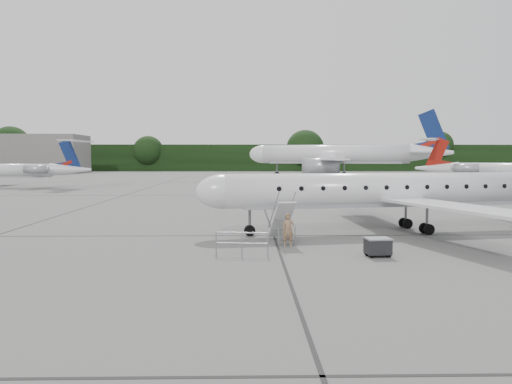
{
  "coord_description": "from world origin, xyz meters",
  "views": [
    {
      "loc": [
        -6.91,
        -22.3,
        4.18
      ],
      "look_at": [
        -6.39,
        4.61,
        2.3
      ],
      "focal_mm": 35.0,
      "sensor_mm": 36.0,
      "label": 1
    }
  ],
  "objects": [
    {
      "name": "ground",
      "position": [
        0.0,
        0.0,
        0.0
      ],
      "size": [
        320.0,
        320.0,
        0.0
      ],
      "primitive_type": "plane",
      "color": "slate",
      "rests_on": "ground"
    },
    {
      "name": "treeline",
      "position": [
        0.0,
        130.0,
        4.0
      ],
      "size": [
        260.0,
        4.0,
        8.0
      ],
      "primitive_type": "cube",
      "color": "black",
      "rests_on": "ground"
    },
    {
      "name": "terminal_building",
      "position": [
        -70.0,
        110.0,
        5.0
      ],
      "size": [
        40.0,
        14.0,
        10.0
      ],
      "primitive_type": "cube",
      "color": "slate",
      "rests_on": "ground"
    },
    {
      "name": "main_regional_jet",
      "position": [
        1.79,
        5.42,
        3.3
      ],
      "size": [
        28.48,
        22.61,
        6.59
      ],
      "primitive_type": null,
      "rotation": [
        0.0,
        0.0,
        0.17
      ],
      "color": "silver",
      "rests_on": "ground"
    },
    {
      "name": "airstair",
      "position": [
        -5.18,
        2.07,
        1.03
      ],
      "size": [
        1.23,
        2.41,
        2.07
      ],
      "primitive_type": null,
      "rotation": [
        0.0,
        0.0,
        0.17
      ],
      "color": "silver",
      "rests_on": "ground"
    },
    {
      "name": "passenger",
      "position": [
        -4.96,
        0.79,
        0.78
      ],
      "size": [
        0.58,
        0.38,
        1.57
      ],
      "primitive_type": "imported",
      "rotation": [
        0.0,
        0.0,
        -0.01
      ],
      "color": "#8C694C",
      "rests_on": "ground"
    },
    {
      "name": "safety_railing",
      "position": [
        -7.11,
        -1.45,
        0.5
      ],
      "size": [
        2.19,
        0.35,
        1.0
      ],
      "primitive_type": null,
      "rotation": [
        0.0,
        0.0,
        -0.12
      ],
      "color": "gray",
      "rests_on": "ground"
    },
    {
      "name": "baggage_cart",
      "position": [
        -1.38,
        -1.64,
        0.43
      ],
      "size": [
        1.07,
        0.9,
        0.85
      ],
      "primitive_type": null,
      "rotation": [
        0.0,
        0.0,
        0.12
      ],
      "color": "black",
      "rests_on": "ground"
    },
    {
      "name": "bg_narrowbody",
      "position": [
        10.76,
        77.35,
        6.64
      ],
      "size": [
        41.56,
        33.49,
        13.27
      ],
      "primitive_type": null,
      "rotation": [
        0.0,
        0.0,
        -0.2
      ],
      "color": "silver",
      "rests_on": "ground"
    }
  ]
}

